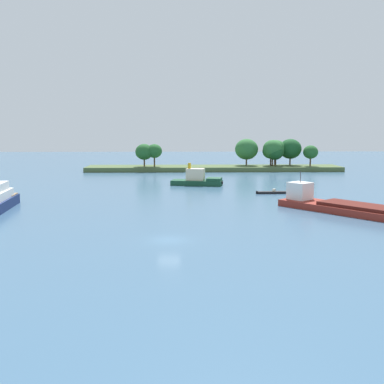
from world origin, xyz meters
name	(u,v)px	position (x,y,z in m)	size (l,w,h in m)	color
ground_plane	(169,240)	(0.00, 0.00, 0.00)	(400.00, 400.00, 0.00)	#3D607F
treeline_island	(237,158)	(18.67, 88.21, 3.70)	(75.25, 11.88, 9.36)	#4C6038
fishing_skiff	(272,192)	(19.08, 37.46, 0.23)	(5.97, 1.41, 0.92)	black
tugboat	(198,180)	(5.29, 51.42, 1.24)	(11.78, 6.39, 4.90)	#19472D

